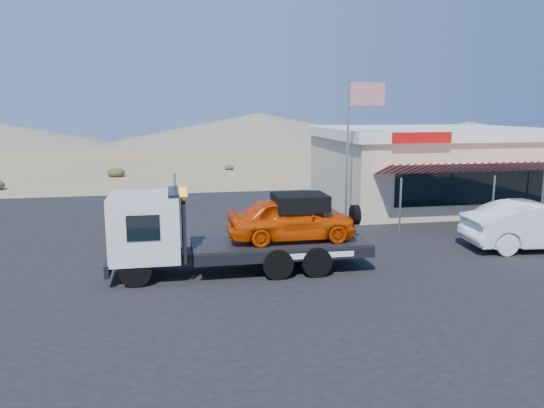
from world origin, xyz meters
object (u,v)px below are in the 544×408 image
at_px(white_sedan, 538,226).
at_px(jerky_store, 427,166).
at_px(tow_truck, 234,227).
at_px(flagpole, 353,136).

xyz_separation_m(white_sedan, jerky_store, (0.27, 8.79, 1.14)).
relative_size(tow_truck, flagpole, 1.27).
distance_m(tow_truck, jerky_store, 14.40).
height_order(jerky_store, flagpole, flagpole).
relative_size(tow_truck, jerky_store, 0.73).
relative_size(tow_truck, white_sedan, 1.51).
relative_size(white_sedan, flagpole, 0.84).
bearing_deg(jerky_store, tow_truck, -139.68).
xyz_separation_m(tow_truck, white_sedan, (10.70, 0.52, -0.52)).
bearing_deg(jerky_store, flagpole, -141.21).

